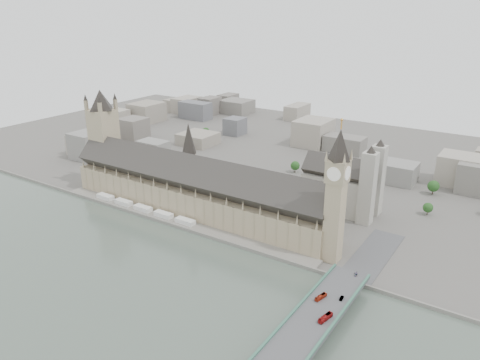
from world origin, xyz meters
The scene contains 17 objects.
ground centered at (0.00, 0.00, 0.00)m, with size 900.00×900.00×0.00m, color #595651.
river_thames centered at (0.00, -165.00, 0.00)m, with size 600.00×600.00×0.00m, color #465349.
embankment_wall centered at (0.00, -15.00, 1.50)m, with size 600.00×1.50×3.00m, color slate.
river_terrace centered at (0.00, -7.50, 1.00)m, with size 270.00×15.00×2.00m, color slate.
terrace_tents centered at (-40.00, -7.00, 4.00)m, with size 118.00×7.00×4.00m.
palace_of_westminster centered at (0.00, 19.70, 22.71)m, with size 265.00×40.73×55.44m.
elizabeth_tower centered at (138.00, 8.00, 58.09)m, with size 17.00×17.00×107.50m.
victoria_tower centered at (-122.00, 26.00, 55.20)m, with size 30.00×30.00×100.00m.
central_tower centered at (-10.00, 26.00, 57.92)m, with size 13.00×13.00×48.00m.
westminster_bridge centered at (162.00, -87.50, 5.12)m, with size 25.00×325.00×10.25m, color #474749.
westminster_abbey centered at (110.92, 95.00, 25.08)m, with size 68.00×36.00×64.00m.
city_skyline_inland centered at (0.00, 245.00, 19.00)m, with size 720.00×360.00×38.00m, color gray, non-canonical shape.
park_trees centered at (-10.00, 60.00, 7.50)m, with size 110.00×30.00×15.00m, color #1F4719, non-canonical shape.
red_bus_north centered at (157.85, -56.33, 11.60)m, with size 2.27×9.69×2.70m, color #AB2A13.
red_bus_south centered at (168.47, -73.76, 11.82)m, with size 2.63×11.26×3.14m, color #A11414.
car_silver centered at (168.61, -49.82, 11.05)m, with size 1.69×4.84×1.59m, color gray.
car_approach centered at (166.27, -18.70, 10.90)m, with size 1.82×4.47×1.30m, color gray.
Camera 1 is at (249.37, -285.24, 178.05)m, focal length 35.00 mm.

